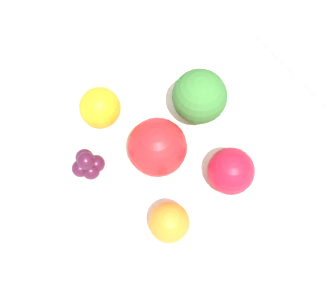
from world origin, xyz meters
TOP-DOWN VIEW (x-y plane):
  - ground_plane at (0.00, 0.00)m, footprint 6.00×6.00m
  - table_surface at (0.00, 0.00)m, footprint 1.20×1.20m
  - bowl at (0.00, 0.00)m, footprint 0.23×0.23m
  - broccoli at (0.02, -0.04)m, footprint 0.06×0.06m
  - apple_red at (-0.01, 0.01)m, footprint 0.06×0.06m
  - apple_green at (-0.05, -0.05)m, footprint 0.05×0.05m
  - orange_front at (0.05, 0.06)m, footprint 0.04×0.04m
  - orange_back at (-0.08, 0.03)m, footprint 0.04×0.04m
  - grape_cluster at (0.00, 0.08)m, footprint 0.03×0.03m

SIDE VIEW (x-z plane):
  - ground_plane at x=0.00m, z-range 0.00..0.00m
  - table_surface at x=0.00m, z-range 0.00..0.02m
  - bowl at x=0.00m, z-range 0.02..0.05m
  - grape_cluster at x=0.00m, z-range 0.05..0.08m
  - orange_back at x=-0.08m, z-range 0.05..0.09m
  - orange_front at x=0.05m, z-range 0.05..0.10m
  - apple_green at x=-0.05m, z-range 0.05..0.10m
  - apple_red at x=-0.01m, z-range 0.05..0.11m
  - broccoli at x=0.02m, z-range 0.06..0.13m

